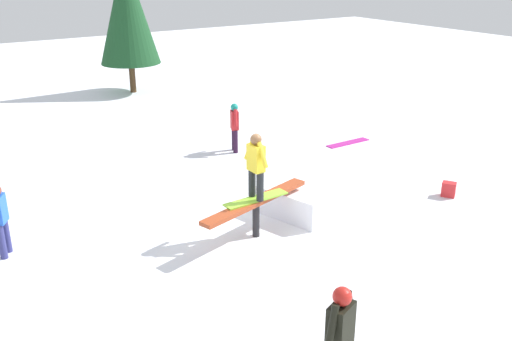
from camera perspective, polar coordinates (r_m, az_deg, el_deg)
name	(u,v)px	position (r m, az deg, el deg)	size (l,w,h in m)	color
ground_plane	(256,236)	(11.32, 0.00, -6.55)	(60.00, 60.00, 0.00)	white
rail_feature	(256,205)	(11.03, 0.00, -3.45)	(2.74, 1.02, 0.78)	black
snow_kicker_ramp	(309,196)	(12.43, 5.30, -2.52)	(1.80, 1.50, 0.59)	white
main_rider_on_rail	(256,168)	(10.74, 0.00, 0.27)	(1.37, 0.73, 1.33)	#92D336
bystander_blue	(0,216)	(11.29, -24.22, -4.21)	(0.36, 0.55, 1.39)	navy
bystander_red	(235,125)	(15.85, -2.16, 4.59)	(0.31, 0.59, 1.37)	#2B142D
bystander_black	(340,338)	(7.22, 8.37, -16.21)	(0.67, 0.34, 1.59)	gold
loose_snowboard_magenta	(348,143)	(16.96, 9.18, 2.75)	(1.46, 0.28, 0.02)	#C12296
backpack_on_snow	(449,189)	(13.76, 18.70, -1.80)	(0.30, 0.22, 0.34)	red
pine_tree_far	(127,10)	(23.13, -12.76, 15.43)	(2.32, 2.32, 5.27)	#4C331E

